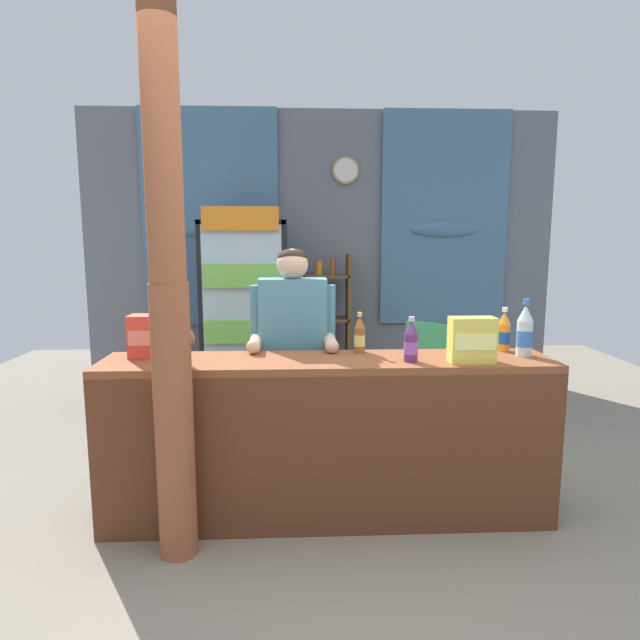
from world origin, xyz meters
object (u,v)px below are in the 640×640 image
object	(u,v)px
soda_bottle_orange_soda	(504,333)
soda_bottle_cola	(181,348)
snack_box_instant_noodle	(472,340)
timber_post	(169,295)
drink_fridge	(245,299)
plastic_lawn_chair	(435,363)
soda_bottle_water	(525,332)
snack_box_crackers	(148,336)
soda_bottle_iced_tea	(360,336)
stall_counter	(329,429)
bottle_shelf_rack	(326,324)
soda_bottle_grape_soda	(411,343)
shopkeeper	(293,339)

from	to	relation	value
soda_bottle_orange_soda	soda_bottle_cola	size ratio (longest dim) A/B	1.15
snack_box_instant_noodle	timber_post	bearing A→B (deg)	-171.80
drink_fridge	timber_post	bearing A→B (deg)	-93.09
drink_fridge	plastic_lawn_chair	world-z (taller)	drink_fridge
soda_bottle_orange_soda	soda_bottle_cola	bearing A→B (deg)	-171.22
soda_bottle_water	snack_box_crackers	size ratio (longest dim) A/B	1.36
plastic_lawn_chair	soda_bottle_water	bearing A→B (deg)	-87.32
plastic_lawn_chair	snack_box_instant_noodle	bearing A→B (deg)	-98.77
plastic_lawn_chair	snack_box_instant_noodle	world-z (taller)	snack_box_instant_noodle
timber_post	soda_bottle_water	distance (m)	1.90
soda_bottle_water	soda_bottle_orange_soda	bearing A→B (deg)	115.45
soda_bottle_orange_soda	soda_bottle_iced_tea	distance (m)	0.84
stall_counter	soda_bottle_water	distance (m)	1.20
stall_counter	bottle_shelf_rack	xyz separation A→B (m)	(0.12, 2.41, 0.18)
stall_counter	soda_bottle_iced_tea	world-z (taller)	soda_bottle_iced_tea
plastic_lawn_chair	bottle_shelf_rack	bearing A→B (deg)	141.41
soda_bottle_cola	soda_bottle_iced_tea	size ratio (longest dim) A/B	0.94
soda_bottle_grape_soda	soda_bottle_iced_tea	bearing A→B (deg)	136.92
bottle_shelf_rack	soda_bottle_iced_tea	size ratio (longest dim) A/B	5.98
timber_post	plastic_lawn_chair	size ratio (longest dim) A/B	3.14
bottle_shelf_rack	soda_bottle_water	bearing A→B (deg)	-67.12
soda_bottle_orange_soda	soda_bottle_iced_tea	world-z (taller)	soda_bottle_orange_soda
bottle_shelf_rack	soda_bottle_cola	size ratio (longest dim) A/B	6.33
soda_bottle_cola	drink_fridge	bearing A→B (deg)	86.63
stall_counter	soda_bottle_grape_soda	distance (m)	0.64
bottle_shelf_rack	plastic_lawn_chair	bearing A→B (deg)	-38.59
timber_post	drink_fridge	size ratio (longest dim) A/B	1.49
soda_bottle_water	soda_bottle_orange_soda	size ratio (longest dim) A/B	1.25
soda_bottle_iced_tea	soda_bottle_grape_soda	size ratio (longest dim) A/B	0.97
stall_counter	plastic_lawn_chair	bearing A→B (deg)	59.15
soda_bottle_cola	snack_box_crackers	xyz separation A→B (m)	(-0.22, 0.21, 0.02)
plastic_lawn_chair	soda_bottle_cola	distance (m)	2.53
drink_fridge	soda_bottle_water	xyz separation A→B (m)	(1.72, -2.05, 0.04)
timber_post	bottle_shelf_rack	xyz separation A→B (m)	(0.88, 2.66, -0.57)
shopkeeper	timber_post	bearing A→B (deg)	-127.44
plastic_lawn_chair	soda_bottle_orange_soda	distance (m)	1.54
snack_box_instant_noodle	stall_counter	bearing A→B (deg)	178.10
timber_post	shopkeeper	distance (m)	1.01
snack_box_instant_noodle	snack_box_crackers	xyz separation A→B (m)	(-1.74, 0.21, -0.00)
timber_post	soda_bottle_water	bearing A→B (deg)	10.98
soda_bottle_water	soda_bottle_grape_soda	size ratio (longest dim) A/B	1.32
soda_bottle_orange_soda	soda_bottle_grape_soda	world-z (taller)	soda_bottle_orange_soda
stall_counter	soda_bottle_grape_soda	world-z (taller)	soda_bottle_grape_soda
snack_box_instant_noodle	soda_bottle_iced_tea	bearing A→B (deg)	154.88
bottle_shelf_rack	plastic_lawn_chair	size ratio (longest dim) A/B	1.63
stall_counter	bottle_shelf_rack	bearing A→B (deg)	87.16
stall_counter	snack_box_instant_noodle	size ratio (longest dim) A/B	10.18
bottle_shelf_rack	snack_box_instant_noodle	bearing A→B (deg)	-75.53
bottle_shelf_rack	soda_bottle_iced_tea	world-z (taller)	bottle_shelf_rack
soda_bottle_water	plastic_lawn_chair	bearing A→B (deg)	92.68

